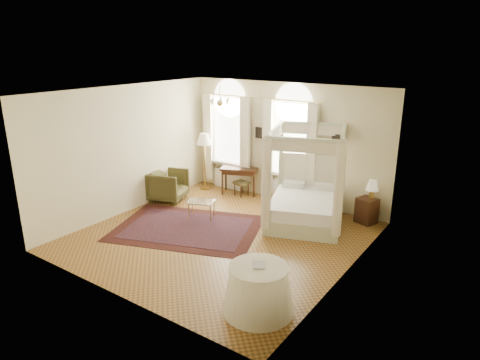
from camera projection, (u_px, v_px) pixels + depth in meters
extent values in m
plane|color=olive|center=(221.00, 236.00, 9.93)|extent=(6.00, 6.00, 0.00)
plane|color=beige|center=(286.00, 143.00, 11.78)|extent=(6.00, 0.00, 6.00)
plane|color=beige|center=(110.00, 209.00, 7.08)|extent=(6.00, 0.00, 6.00)
plane|color=beige|center=(128.00, 150.00, 11.06)|extent=(0.00, 6.00, 6.00)
plane|color=beige|center=(351.00, 194.00, 7.80)|extent=(0.00, 6.00, 6.00)
plane|color=white|center=(219.00, 92.00, 8.93)|extent=(6.00, 6.00, 0.00)
cube|color=white|center=(230.00, 130.00, 12.74)|extent=(1.10, 0.04, 1.90)
cylinder|color=white|center=(229.00, 98.00, 12.45)|extent=(1.10, 0.04, 1.10)
cube|color=white|center=(228.00, 163.00, 12.97)|extent=(1.32, 0.24, 0.08)
cube|color=#F6EBCB|center=(209.00, 137.00, 13.05)|extent=(0.28, 0.14, 2.60)
cube|color=#F6EBCB|center=(245.00, 143.00, 12.32)|extent=(0.28, 0.14, 2.60)
cube|color=white|center=(229.00, 179.00, 13.14)|extent=(1.00, 0.12, 0.58)
cube|color=white|center=(292.00, 139.00, 11.60)|extent=(1.10, 0.04, 1.90)
cylinder|color=white|center=(293.00, 104.00, 11.31)|extent=(1.10, 0.04, 1.10)
cube|color=white|center=(289.00, 175.00, 11.83)|extent=(1.32, 0.24, 0.08)
cube|color=#F6EBCB|center=(268.00, 146.00, 11.91)|extent=(0.28, 0.14, 2.60)
cube|color=#F6EBCB|center=(311.00, 153.00, 11.18)|extent=(0.28, 0.14, 2.60)
cube|color=white|center=(289.00, 192.00, 12.00)|extent=(1.00, 0.12, 0.58)
cylinder|color=#AD8B39|center=(220.00, 94.00, 10.42)|extent=(0.02, 0.02, 0.40)
sphere|color=#AD8B39|center=(220.00, 103.00, 10.49)|extent=(0.16, 0.16, 0.16)
sphere|color=beige|center=(227.00, 101.00, 10.35)|extent=(0.07, 0.07, 0.07)
sphere|color=beige|center=(228.00, 100.00, 10.55)|extent=(0.07, 0.07, 0.07)
sphere|color=beige|center=(221.00, 99.00, 10.67)|extent=(0.07, 0.07, 0.07)
sphere|color=beige|center=(213.00, 99.00, 10.58)|extent=(0.07, 0.07, 0.07)
sphere|color=beige|center=(211.00, 101.00, 10.38)|extent=(0.07, 0.07, 0.07)
sphere|color=beige|center=(219.00, 101.00, 10.26)|extent=(0.07, 0.07, 0.07)
cube|color=black|center=(259.00, 133.00, 12.16)|extent=(0.26, 0.03, 0.32)
cube|color=black|center=(336.00, 139.00, 10.88)|extent=(0.22, 0.03, 0.26)
cube|color=beige|center=(305.00, 216.00, 10.65)|extent=(2.33, 2.58, 0.36)
cube|color=white|center=(305.00, 203.00, 10.55)|extent=(2.20, 2.45, 0.28)
cube|color=#F6EBCB|center=(310.00, 176.00, 11.37)|extent=(1.64, 0.66, 1.21)
cube|color=beige|center=(281.00, 165.00, 11.47)|extent=(0.12, 0.12, 2.32)
cube|color=beige|center=(342.00, 169.00, 11.08)|extent=(0.12, 0.12, 2.32)
cube|color=beige|center=(266.00, 188.00, 9.63)|extent=(0.12, 0.12, 2.32)
cube|color=beige|center=(338.00, 194.00, 9.24)|extent=(0.12, 0.12, 2.32)
cube|color=beige|center=(313.00, 124.00, 10.92)|extent=(1.64, 0.66, 0.08)
cube|color=beige|center=(304.00, 140.00, 9.08)|extent=(1.64, 0.66, 0.08)
cube|color=beige|center=(275.00, 129.00, 10.20)|extent=(0.80, 2.02, 0.08)
cube|color=beige|center=(344.00, 133.00, 9.81)|extent=(0.80, 2.02, 0.08)
cube|color=#F6EBCB|center=(313.00, 129.00, 10.96)|extent=(1.68, 0.64, 0.28)
cube|color=#F6EBCB|center=(304.00, 146.00, 9.12)|extent=(1.68, 0.64, 0.28)
cube|color=#F6EBCB|center=(275.00, 135.00, 10.24)|extent=(0.78, 2.06, 0.28)
cube|color=#F6EBCB|center=(343.00, 139.00, 9.85)|extent=(0.78, 2.06, 0.28)
cylinder|color=#F6EBCB|center=(266.00, 184.00, 9.60)|extent=(0.22, 0.22, 2.12)
cylinder|color=#F6EBCB|center=(339.00, 190.00, 9.21)|extent=(0.22, 0.22, 2.12)
cube|color=#3E1D10|center=(367.00, 211.00, 10.59)|extent=(0.56, 0.54, 0.64)
cylinder|color=#AD8B39|center=(372.00, 194.00, 10.49)|extent=(0.13, 0.13, 0.22)
cone|color=beige|center=(373.00, 185.00, 10.42)|extent=(0.31, 0.31, 0.24)
cube|color=#3E1D10|center=(240.00, 168.00, 12.55)|extent=(1.21, 0.93, 0.06)
cube|color=#3E1D10|center=(240.00, 172.00, 12.58)|extent=(1.07, 0.79, 0.11)
cylinder|color=#3E1D10|center=(226.00, 178.00, 12.96)|extent=(0.05, 0.05, 0.75)
cylinder|color=#3E1D10|center=(256.00, 180.00, 12.77)|extent=(0.05, 0.05, 0.75)
cylinder|color=#3E1D10|center=(222.00, 182.00, 12.56)|extent=(0.05, 0.05, 0.75)
cylinder|color=#3E1D10|center=(254.00, 185.00, 12.37)|extent=(0.05, 0.05, 0.75)
imported|color=black|center=(247.00, 168.00, 12.41)|extent=(0.35, 0.29, 0.02)
cube|color=#453D1D|center=(242.00, 183.00, 12.47)|extent=(0.47, 0.47, 0.08)
cylinder|color=#3E1D10|center=(235.00, 190.00, 12.56)|extent=(0.04, 0.04, 0.36)
cylinder|color=#3E1D10|center=(241.00, 192.00, 12.35)|extent=(0.04, 0.04, 0.36)
cylinder|color=#3E1D10|center=(242.00, 188.00, 12.73)|extent=(0.04, 0.04, 0.36)
cylinder|color=#3E1D10|center=(248.00, 190.00, 12.52)|extent=(0.04, 0.04, 0.36)
imported|color=#423D1C|center=(168.00, 185.00, 12.12)|extent=(1.20, 1.19, 0.87)
cube|color=silver|center=(201.00, 202.00, 10.86)|extent=(0.79, 0.69, 0.02)
cylinder|color=#AD8B39|center=(189.00, 212.00, 10.80)|extent=(0.03, 0.03, 0.44)
cylinder|color=#AD8B39|center=(211.00, 213.00, 10.71)|extent=(0.03, 0.03, 0.44)
cylinder|color=#AD8B39|center=(193.00, 206.00, 11.15)|extent=(0.03, 0.03, 0.44)
cylinder|color=#AD8B39|center=(214.00, 208.00, 11.06)|extent=(0.03, 0.03, 0.44)
cylinder|color=#AD8B39|center=(205.00, 188.00, 13.19)|extent=(0.30, 0.30, 0.03)
cylinder|color=#AD8B39|center=(205.00, 165.00, 12.96)|extent=(0.04, 0.04, 1.52)
cone|color=beige|center=(204.00, 139.00, 12.72)|extent=(0.44, 0.44, 0.32)
cube|color=#3C160E|center=(188.00, 228.00, 10.36)|extent=(4.04, 3.47, 0.01)
cube|color=black|center=(188.00, 228.00, 10.36)|extent=(3.36, 2.78, 0.01)
cone|color=white|center=(258.00, 290.00, 7.05)|extent=(1.20, 1.20, 0.78)
cylinder|color=white|center=(259.00, 268.00, 6.93)|extent=(0.99, 0.99, 0.04)
imported|color=black|center=(253.00, 265.00, 6.95)|extent=(0.29, 0.31, 0.02)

